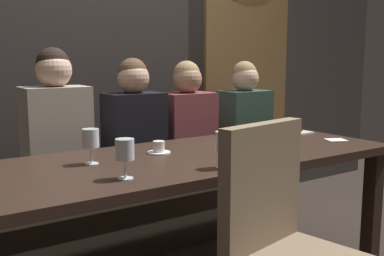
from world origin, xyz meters
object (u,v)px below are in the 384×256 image
at_px(diner_near_end, 244,115).
at_px(espresso_cup, 159,148).
at_px(diner_bearded, 134,123).
at_px(diner_redhead, 56,125).
at_px(chair_near_side, 285,238).
at_px(banquette_bench, 131,213).
at_px(wine_glass_near_right, 125,151).
at_px(wine_glass_far_right, 224,142).
at_px(diner_far_end, 187,119).
at_px(wine_glass_near_left, 91,139).
at_px(dessert_plate, 294,131).
at_px(dining_table, 191,172).

height_order(diner_near_end, espresso_cup, diner_near_end).
bearing_deg(diner_near_end, diner_bearded, -179.35).
xyz_separation_m(diner_redhead, espresso_cup, (0.35, -0.55, -0.08)).
relative_size(chair_near_side, diner_redhead, 1.17).
bearing_deg(diner_near_end, banquette_bench, -179.35).
distance_m(diner_redhead, wine_glass_near_right, 0.91).
xyz_separation_m(banquette_bench, wine_glass_far_right, (-0.04, -1.01, 0.63)).
relative_size(chair_near_side, wine_glass_far_right, 5.98).
relative_size(diner_redhead, diner_far_end, 1.10).
xyz_separation_m(chair_near_side, diner_far_end, (0.52, 1.45, 0.25)).
distance_m(banquette_bench, wine_glass_near_right, 1.22).
xyz_separation_m(diner_near_end, wine_glass_near_left, (-1.45, -0.63, 0.05)).
bearing_deg(wine_glass_near_left, wine_glass_far_right, -41.12).
xyz_separation_m(banquette_bench, wine_glass_near_right, (-0.48, -0.94, 0.62)).
distance_m(diner_redhead, wine_glass_far_right, 1.08).
relative_size(diner_far_end, dessert_plate, 3.99).
bearing_deg(banquette_bench, diner_redhead, -176.73).
distance_m(diner_redhead, wine_glass_near_left, 0.59).
xyz_separation_m(banquette_bench, espresso_cup, (-0.12, -0.58, 0.54)).
bearing_deg(wine_glass_near_right, espresso_cup, 44.94).
bearing_deg(diner_bearded, espresso_cup, -104.67).
relative_size(banquette_bench, espresso_cup, 20.83).
distance_m(dining_table, wine_glass_far_right, 0.38).
distance_m(diner_bearded, diner_near_end, 0.92).
height_order(diner_far_end, wine_glass_far_right, diner_far_end).
bearing_deg(banquette_bench, diner_near_end, 0.65).
xyz_separation_m(chair_near_side, wine_glass_far_right, (0.03, 0.41, 0.30)).
relative_size(diner_near_end, dessert_plate, 3.97).
bearing_deg(chair_near_side, diner_bearded, 86.12).
bearing_deg(diner_far_end, wine_glass_far_right, -115.34).
distance_m(diner_near_end, wine_glass_far_right, 1.43).
xyz_separation_m(dining_table, dessert_plate, (0.94, 0.19, 0.10)).
bearing_deg(wine_glass_far_right, dining_table, 83.39).
bearing_deg(wine_glass_near_right, diner_far_end, 46.01).
height_order(diner_far_end, diner_near_end, diner_far_end).
bearing_deg(dining_table, espresso_cup, 134.48).
relative_size(diner_bearded, wine_glass_near_right, 4.73).
distance_m(diner_redhead, diner_bearded, 0.51).
height_order(banquette_bench, diner_redhead, diner_redhead).
relative_size(dining_table, diner_far_end, 2.90).
distance_m(dining_table, wine_glass_near_left, 0.54).
xyz_separation_m(banquette_bench, diner_bearded, (0.03, 0.00, 0.59)).
bearing_deg(dessert_plate, wine_glass_far_right, -152.58).
bearing_deg(diner_near_end, dining_table, -143.43).
bearing_deg(diner_redhead, wine_glass_near_right, -90.45).
relative_size(wine_glass_far_right, wine_glass_near_left, 1.00).
bearing_deg(dessert_plate, wine_glass_near_left, -175.72).
distance_m(chair_near_side, diner_bearded, 1.45).
height_order(diner_bearded, diner_near_end, diner_bearded).
bearing_deg(banquette_bench, wine_glass_near_right, -116.92).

